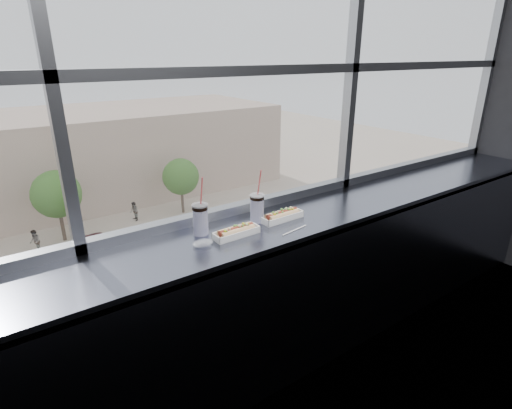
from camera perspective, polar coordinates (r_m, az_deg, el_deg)
wall_back_lower at (r=2.93m, az=-2.46°, el=-11.12°), size 6.00×0.00×6.00m
window_glass at (r=2.51m, az=-3.41°, el=25.39°), size 6.00×0.00×6.00m
window_mullions at (r=2.49m, az=-3.15°, el=25.43°), size 6.00×0.08×2.40m
counter at (r=2.48m, az=0.79°, el=-3.69°), size 6.00×0.55×0.06m
counter_fascia at (r=2.57m, az=4.18°, el=-16.24°), size 6.00×0.04×1.04m
hotdog_tray_left at (r=2.33m, az=-2.82°, el=-3.87°), size 0.28×0.10×0.07m
hotdog_tray_right at (r=2.55m, az=3.74°, el=-1.59°), size 0.29×0.10×0.07m
soda_cup_left at (r=2.34m, az=-7.95°, el=-1.89°), size 0.10×0.10×0.35m
soda_cup_right at (r=2.49m, az=0.15°, el=-0.32°), size 0.09×0.09×0.34m
loose_straw at (r=2.41m, az=5.54°, el=-3.66°), size 0.21×0.04×0.01m
wrapper at (r=2.24m, az=-7.60°, el=-5.47°), size 0.11×0.08×0.03m
plaza_ground at (r=47.47m, az=-31.85°, el=1.66°), size 120.00×120.00×0.00m
street_asphalt at (r=25.71m, az=-27.44°, el=-12.29°), size 80.00×10.00×0.06m
far_sidewalk at (r=32.85m, az=-29.62°, el=-5.49°), size 80.00×6.00×0.04m
far_building at (r=41.15m, az=-32.27°, el=4.88°), size 50.00×14.00×8.00m
car_far_c at (r=31.28m, az=-8.99°, el=-2.11°), size 2.36×5.67×1.89m
car_near_c at (r=22.01m, az=-21.39°, el=-14.12°), size 2.94×5.84×1.87m
car_far_b at (r=29.17m, az=-21.64°, el=-4.84°), size 3.13×6.75×2.20m
car_near_e at (r=27.39m, az=6.81°, el=-5.52°), size 2.35×5.55×1.85m
car_near_d at (r=22.68m, az=-13.53°, el=-12.01°), size 2.94×5.83×1.87m
pedestrian_d at (r=34.30m, az=-17.02°, el=-0.70°), size 0.64×0.86×1.93m
pedestrian_b at (r=31.50m, az=-29.08°, el=-4.38°), size 0.68×0.90×2.03m
tree_center at (r=31.77m, az=-26.60°, el=1.31°), size 3.44×3.44×5.38m
tree_right at (r=34.34m, az=-10.70°, el=3.92°), size 3.09×3.09×4.83m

